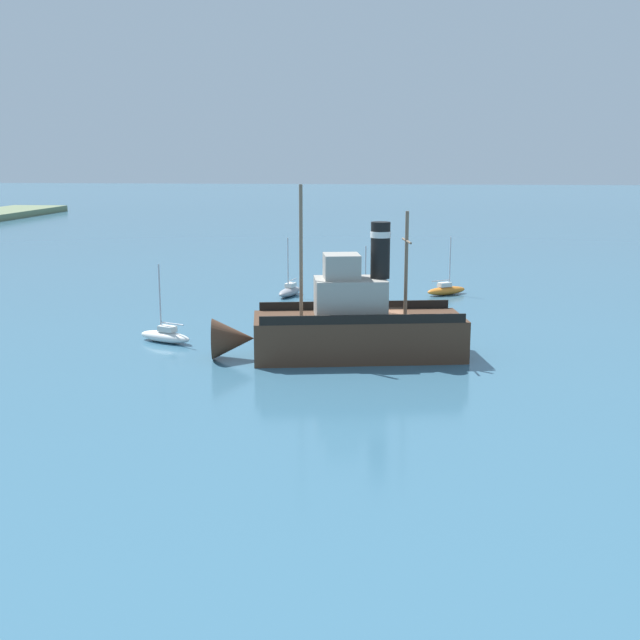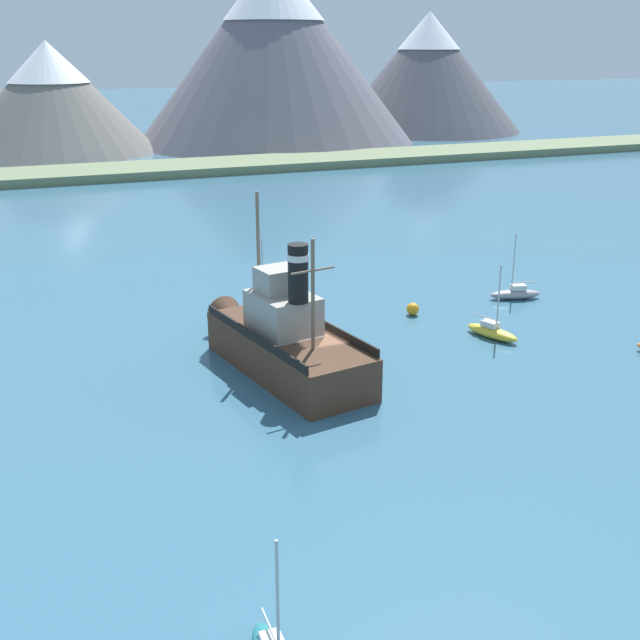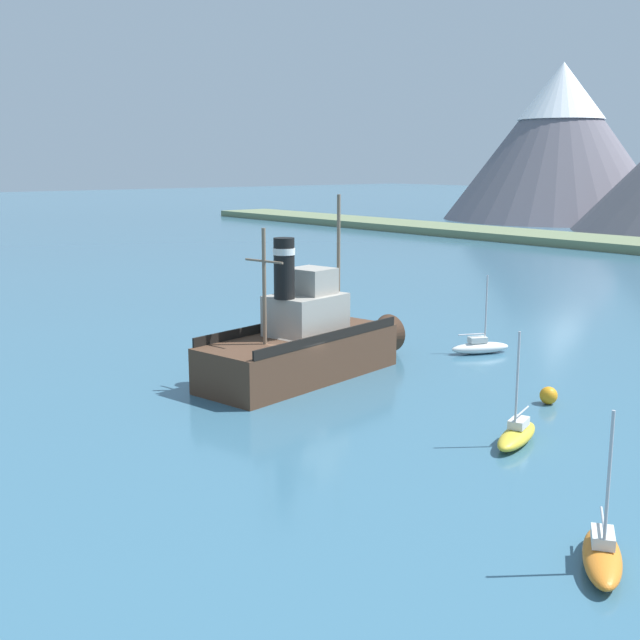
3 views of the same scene
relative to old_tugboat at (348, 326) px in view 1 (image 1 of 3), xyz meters
The scene contains 7 objects.
ground_plane 3.03m from the old_tugboat, 52.98° to the right, with size 600.00×600.00×0.00m, color #38667F.
old_tugboat is the anchor object (origin of this frame).
sailboat_white 12.00m from the old_tugboat, 77.64° to the left, with size 2.54×3.92×4.90m.
sailboat_grey 21.34m from the old_tugboat, 17.41° to the left, with size 3.95×2.00×4.90m.
sailboat_yellow 14.21m from the old_tugboat, ahead, with size 2.32×3.95×4.90m.
sailboat_orange 23.27m from the old_tugboat, 16.65° to the right, with size 3.07×3.75×4.90m.
mooring_buoy 13.08m from the old_tugboat, 27.05° to the left, with size 0.87×0.87×0.87m, color orange.
Camera 1 is at (-46.45, -1.34, 11.38)m, focal length 45.00 mm.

